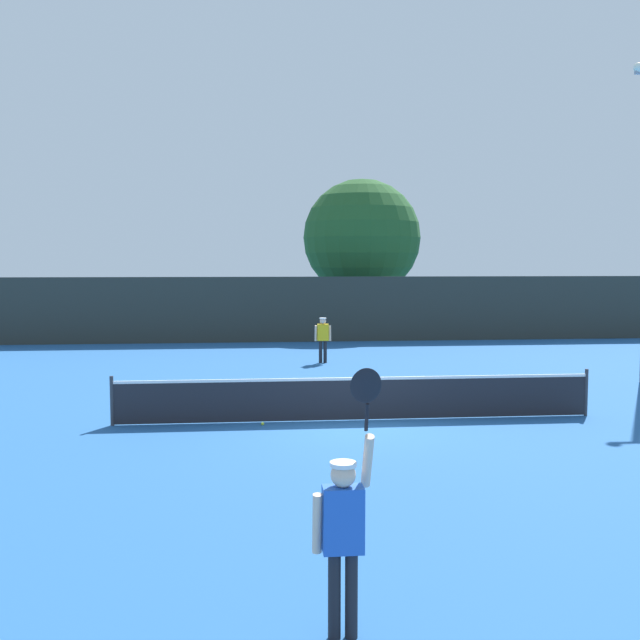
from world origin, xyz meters
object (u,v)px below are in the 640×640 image
(large_tree, at_px, (362,238))
(player_serving, at_px, (344,522))
(tennis_ball, at_px, (263,424))
(player_receiving, at_px, (323,336))
(parked_car_near, at_px, (413,310))

(large_tree, bearing_deg, player_serving, -99.08)
(tennis_ball, relative_size, large_tree, 0.01)
(player_serving, xyz_separation_m, large_tree, (4.67, 29.24, 3.50))
(player_serving, distance_m, player_receiving, 18.40)
(player_receiving, relative_size, parked_car_near, 0.36)
(tennis_ball, bearing_deg, large_tree, 75.45)
(player_serving, relative_size, large_tree, 0.34)
(tennis_ball, relative_size, parked_car_near, 0.02)
(large_tree, bearing_deg, player_receiving, -105.48)
(player_receiving, distance_m, parked_car_near, 16.67)
(player_serving, relative_size, tennis_ball, 37.25)
(player_receiving, xyz_separation_m, parked_car_near, (6.65, 15.29, -0.17))
(player_serving, xyz_separation_m, tennis_ball, (-0.60, 8.94, -1.08))
(parked_car_near, bearing_deg, tennis_ball, -112.29)
(player_receiving, xyz_separation_m, tennis_ball, (-2.25, -9.39, -0.91))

